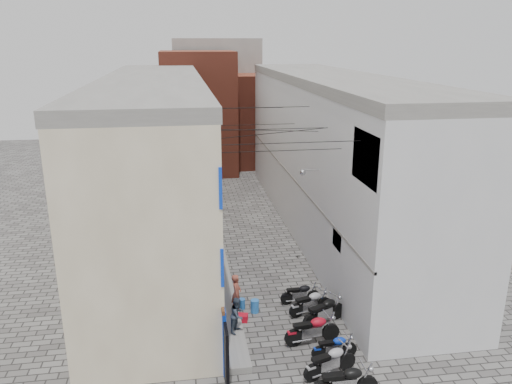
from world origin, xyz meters
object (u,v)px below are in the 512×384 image
motorcycle_b (330,360)px  person_a (236,293)px  motorcycle_e (324,310)px  red_crate (242,318)px  motorcycle_f (310,302)px  motorcycle_a (345,380)px  motorcycle_d (312,328)px  motorcycle_c (334,346)px  water_jug_near (255,306)px  water_jug_far (242,304)px  person_b (238,315)px  motorcycle_g (300,293)px

motorcycle_b → person_a: size_ratio=1.24×
motorcycle_e → red_crate: (-3.19, 0.71, -0.47)m
motorcycle_e → red_crate: 3.31m
motorcycle_f → motorcycle_a: bearing=-18.4°
motorcycle_d → motorcycle_c: bearing=21.8°
water_jug_near → red_crate: water_jug_near is taller
motorcycle_e → motorcycle_b: bearing=-37.9°
person_a → motorcycle_e: bearing=-93.7°
motorcycle_f → person_a: size_ratio=1.18×
motorcycle_a → water_jug_far: motorcycle_a is taller
motorcycle_a → motorcycle_c: 2.06m
motorcycle_c → red_crate: motorcycle_c is taller
motorcycle_e → water_jug_near: 2.92m
motorcycle_a → red_crate: size_ratio=4.80×
motorcycle_e → water_jug_far: size_ratio=4.77×
motorcycle_b → red_crate: (-2.49, 3.82, -0.44)m
motorcycle_c → water_jug_far: 4.79m
motorcycle_f → person_a: 3.07m
motorcycle_d → water_jug_far: (-2.27, 2.87, -0.40)m
motorcycle_d → water_jug_far: size_ratio=4.83×
person_a → red_crate: (0.18, -0.36, -0.92)m
motorcycle_b → motorcycle_e: (0.71, 3.11, 0.03)m
person_b → motorcycle_a: bearing=-110.0°
motorcycle_f → motorcycle_c: bearing=-14.5°
motorcycle_a → motorcycle_e: motorcycle_a is taller
motorcycle_e → motorcycle_g: 1.83m
person_a → water_jug_far: size_ratio=3.66×
person_b → red_crate: size_ratio=3.09×
motorcycle_a → water_jug_far: bearing=-157.2°
motorcycle_c → red_crate: 4.14m
motorcycle_a → water_jug_near: motorcycle_a is taller
motorcycle_b → water_jug_far: motorcycle_b is taller
motorcycle_a → motorcycle_b: size_ratio=1.07×
motorcycle_d → water_jug_far: 3.69m
person_b → water_jug_near: person_b is taller
motorcycle_b → motorcycle_d: size_ratio=0.94×
red_crate → person_a: bearing=116.0°
motorcycle_a → person_b: 4.85m
person_a → motorcycle_d: bearing=-117.7°
motorcycle_f → water_jug_far: bearing=-123.1°
motorcycle_b → water_jug_far: 5.35m
motorcycle_f → water_jug_near: bearing=-118.3°
person_a → water_jug_far: bearing=-11.7°
motorcycle_g → motorcycle_e: bearing=16.2°
person_b → water_jug_near: size_ratio=2.56×
motorcycle_d → person_b: bearing=-113.6°
red_crate → motorcycle_d: bearing=-38.8°
motorcycle_c → person_b: (-3.23, 1.81, 0.46)m
motorcycle_b → person_b: size_ratio=1.45×
motorcycle_a → motorcycle_f: size_ratio=1.13×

